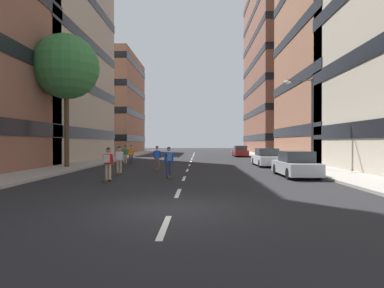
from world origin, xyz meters
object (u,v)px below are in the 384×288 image
object	(u,v)px
parked_car_far	(296,165)
streetlamp_right	(307,113)
skater_2	(125,153)
skater_4	(169,160)
skater_1	(131,154)
skater_5	(119,159)
skater_0	(108,162)
parked_car_mid	(240,152)
skater_3	(157,157)
parked_car_near	(266,158)
street_tree_near	(66,67)

from	to	relation	value
parked_car_far	streetlamp_right	world-z (taller)	streetlamp_right
skater_2	skater_4	bearing A→B (deg)	-64.69
skater_1	skater_2	bearing A→B (deg)	122.60
parked_car_far	skater_5	size ratio (longest dim) A/B	2.47
skater_0	skater_5	xyz separation A→B (m)	(-0.34, 3.60, -0.03)
parked_car_mid	skater_4	world-z (taller)	skater_4
parked_car_far	skater_2	bearing A→B (deg)	140.96
streetlamp_right	skater_0	bearing A→B (deg)	-152.41
streetlamp_right	skater_2	size ratio (longest dim) A/B	3.65
parked_car_mid	skater_5	distance (m)	25.98
skater_0	skater_3	xyz separation A→B (m)	(1.74, 6.21, -0.03)
skater_0	skater_3	distance (m)	6.45
parked_car_near	skater_3	size ratio (longest dim) A/B	2.47
skater_3	skater_1	bearing A→B (deg)	120.47
streetlamp_right	skater_5	distance (m)	13.65
parked_car_mid	street_tree_near	size ratio (longest dim) A/B	0.43
parked_car_mid	skater_0	bearing A→B (deg)	-111.08
parked_car_mid	skater_3	world-z (taller)	skater_3
parked_car_near	street_tree_near	xyz separation A→B (m)	(-15.95, -2.73, 7.13)
parked_car_mid	skater_5	xyz separation A→B (m)	(-10.83, -23.61, 0.29)
skater_1	skater_5	bearing A→B (deg)	-83.22
skater_2	skater_3	size ratio (longest dim) A/B	1.00
parked_car_near	skater_4	world-z (taller)	skater_4
streetlamp_right	street_tree_near	bearing A→B (deg)	176.53
skater_2	skater_3	world-z (taller)	same
skater_1	parked_car_far	bearing A→B (deg)	-37.10
parked_car_far	skater_1	world-z (taller)	skater_1
skater_3	street_tree_near	bearing A→B (deg)	168.47
streetlamp_right	skater_1	world-z (taller)	streetlamp_right
parked_car_far	skater_3	xyz separation A→B (m)	(-8.75, 3.80, 0.29)
skater_5	skater_3	bearing A→B (deg)	51.58
streetlamp_right	skater_4	xyz separation A→B (m)	(-9.58, -4.81, -3.12)
skater_1	street_tree_near	bearing A→B (deg)	-139.39
parked_car_near	parked_car_far	size ratio (longest dim) A/B	1.00
street_tree_near	skater_4	xyz separation A→B (m)	(8.49, -5.91, -6.82)
parked_car_near	streetlamp_right	distance (m)	5.56
streetlamp_right	parked_car_near	bearing A→B (deg)	118.96
skater_4	skater_1	bearing A→B (deg)	114.21
skater_0	street_tree_near	bearing A→B (deg)	125.42
street_tree_near	skater_2	bearing A→B (deg)	55.83
parked_car_mid	parked_car_near	bearing A→B (deg)	-90.00
skater_0	skater_4	world-z (taller)	same
parked_car_far	skater_1	distance (m)	14.72
skater_1	skater_4	size ratio (longest dim) A/B	1.00
skater_1	skater_2	xyz separation A→B (m)	(-0.85, 1.33, 0.03)
streetlamp_right	skater_0	world-z (taller)	streetlamp_right
skater_2	skater_5	world-z (taller)	same
streetlamp_right	skater_3	size ratio (longest dim) A/B	3.65
street_tree_near	skater_3	bearing A→B (deg)	-11.53
skater_5	parked_car_mid	bearing A→B (deg)	65.37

